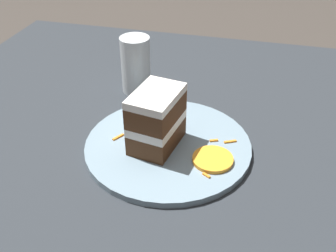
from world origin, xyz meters
The scene contains 8 objects.
ground_plane centered at (0.00, 0.00, 0.00)m, with size 6.00×6.00×0.00m, color #38332D.
dining_table centered at (0.00, 0.00, 0.01)m, with size 1.11×0.97×0.03m, color #282D33.
plate centered at (0.01, -0.05, 0.03)m, with size 0.29×0.29×0.01m, color gray.
cake_slice centered at (-0.01, -0.05, 0.09)m, with size 0.08×0.11×0.10m.
cream_dollop centered at (-0.06, 0.03, 0.06)m, with size 0.05×0.04×0.05m, color white.
orange_garnish centered at (0.09, -0.08, 0.04)m, with size 0.07×0.07×0.01m, color orange.
carrot_shreds_scatter centered at (0.04, -0.05, 0.04)m, with size 0.21×0.11×0.00m.
drinking_glass centered at (-0.11, 0.14, 0.08)m, with size 0.06×0.06×0.12m.
Camera 1 is at (0.14, -0.58, 0.45)m, focal length 42.00 mm.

